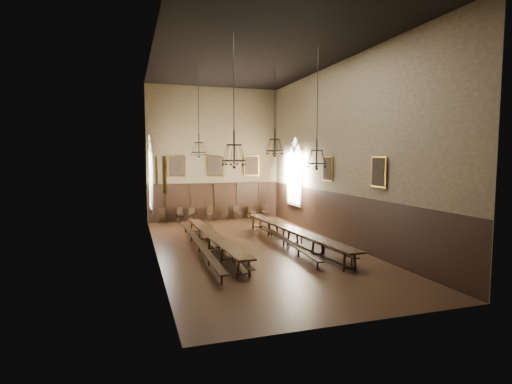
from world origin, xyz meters
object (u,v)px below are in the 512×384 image
bench_left_outer (199,245)px  bench_right_inner (284,241)px  table_left (214,242)px  table_right (293,237)px  chair_0 (162,219)px  chair_5 (238,215)px  bench_left_inner (224,244)px  chair_7 (266,214)px  chandelier_front_right (317,156)px  chair_4 (225,216)px  chandelier_front_left (234,153)px  chair_1 (181,218)px  chair_6 (252,215)px  chandelier_back_left (199,146)px  chair_3 (211,216)px  chandelier_back_right (275,146)px  chair_2 (193,218)px  bench_right_outer (302,239)px

bench_left_outer → bench_right_inner: (4.12, -0.04, -0.04)m
table_left → table_right: bearing=-1.3°
chair_0 → chair_5: 5.06m
bench_right_inner → bench_left_inner: bearing=179.3°
chair_7 → chandelier_front_right: size_ratio=0.18×
bench_left_outer → chair_4: (3.19, 8.50, -0.02)m
bench_left_outer → chair_5: bearing=64.3°
bench_left_outer → chandelier_front_left: (0.93, -2.87, 4.18)m
table_left → chair_1: size_ratio=9.64×
chair_0 → chair_4: 4.16m
chair_6 → chandelier_front_left: bearing=-129.4°
chandelier_back_left → chair_4: bearing=65.5°
chair_3 → chair_4: 0.97m
chair_4 → chair_0: bearing=-166.2°
bench_right_inner → chair_6: size_ratio=9.64×
chair_4 → table_left: bearing=-91.6°
chair_1 → chair_5: 3.88m
chair_7 → chair_1: bearing=174.8°
bench_left_inner → chandelier_back_right: 6.00m
bench_left_inner → chair_2: bearing=91.2°
chair_5 → chair_7: bearing=-9.6°
bench_left_inner → chair_4: 8.73m
chair_4 → chandelier_back_right: size_ratio=0.21×
bench_right_outer → chair_6: chair_6 is taller
chair_5 → chandelier_back_right: chandelier_back_right is taller
chair_1 → chair_3: bearing=-12.9°
chair_1 → chair_7: size_ratio=1.08×
bench_left_inner → chair_7: size_ratio=10.34×
chair_7 → chandelier_back_left: chandelier_back_left is taller
chair_7 → chandelier_back_right: size_ratio=0.21×
chair_3 → chandelier_back_left: 7.74m
chandelier_front_left → chandelier_front_right: bearing=10.1°
bench_right_inner → chandelier_back_left: size_ratio=1.98×
chair_7 → chair_5: bearing=175.7°
table_left → chandelier_front_left: 5.08m
table_left → bench_left_outer: table_left is taller
bench_right_inner → chair_7: size_ratio=9.69×
chair_4 → chandelier_back_right: bearing=-64.5°
chair_3 → chandelier_front_right: size_ratio=0.19×
bench_right_outer → chair_1: (-4.94, 8.43, 0.04)m
bench_left_inner → chair_6: chair_6 is taller
chair_7 → chandelier_front_left: (-5.23, -11.41, 4.21)m
bench_right_outer → chandelier_front_right: chandelier_front_right is taller
table_right → chandelier_front_right: size_ratio=2.07×
chandelier_back_right → table_left: bearing=-152.4°
chair_5 → bench_left_inner: bearing=-119.0°
chair_2 → chandelier_front_left: 12.16m
chair_0 → chair_6: bearing=10.3°
table_left → bench_right_inner: size_ratio=1.07×
chair_5 → bench_right_outer: bearing=-93.0°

